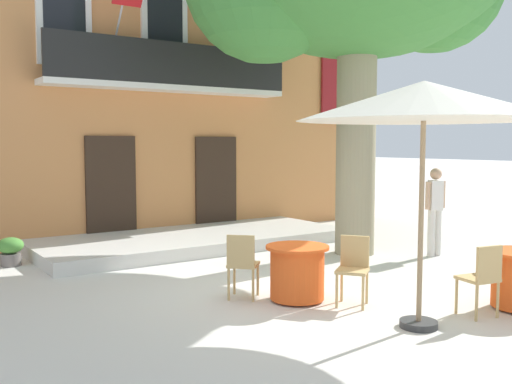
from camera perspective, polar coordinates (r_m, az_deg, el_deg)
The scene contains 10 objects.
ground_plane at distance 8.71m, azimuth 0.52°, elevation -9.42°, with size 120.00×120.00×0.00m, color silver.
building_facade at distance 15.10m, azimuth -12.33°, elevation 10.84°, with size 13.00×5.09×7.50m.
entrance_step_platform at distance 12.17m, azimuth -6.11°, elevation -4.73°, with size 6.51×2.69×0.25m, color silver.
cafe_table_near_tree at distance 7.93m, azimuth 4.10°, elevation -7.94°, with size 0.86×0.86×0.76m.
cafe_chair_near_tree_0 at distance 7.82m, azimuth 9.61°, elevation -7.15°, with size 0.56×0.56×0.91m.
cafe_chair_near_tree_1 at distance 7.95m, azimuth -1.37°, elevation -6.88°, with size 0.57×0.57×0.91m.
cafe_chair_middle_1 at distance 7.66m, azimuth 21.48°, elevation -7.68°, with size 0.47×0.47×0.91m.
cafe_umbrella at distance 6.85m, azimuth 16.28°, elevation 8.55°, with size 2.90×2.90×2.85m.
ground_planter_left at distance 11.00m, azimuth -23.13°, elevation -5.29°, with size 0.45×0.45×0.50m.
pedestrian_near_entrance at distance 11.44m, azimuth 17.30°, elevation -1.37°, with size 0.53×0.40×1.68m.
Camera 1 is at (-4.83, -6.92, 2.15)m, focal length 40.42 mm.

